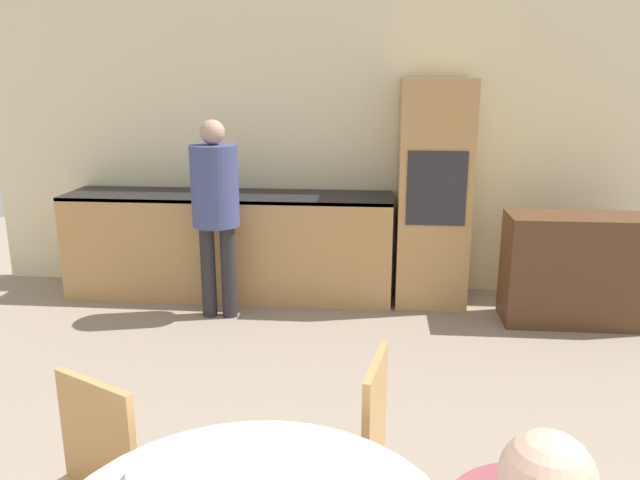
{
  "coord_description": "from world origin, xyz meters",
  "views": [
    {
      "loc": [
        0.27,
        -0.09,
        1.92
      ],
      "look_at": [
        -0.01,
        3.04,
        1.09
      ],
      "focal_mm": 35.0,
      "sensor_mm": 36.0,
      "label": 1
    }
  ],
  "objects_px": {
    "bowl_centre": "(157,475)",
    "person_standing": "(215,199)",
    "chair_far_right": "(350,448)",
    "sideboard": "(578,270)",
    "oven_unit": "(433,194)"
  },
  "relations": [
    {
      "from": "bowl_centre",
      "to": "sideboard",
      "type": "bearing_deg",
      "value": 55.62
    },
    {
      "from": "oven_unit",
      "to": "sideboard",
      "type": "distance_m",
      "value": 1.3
    },
    {
      "from": "sideboard",
      "to": "chair_far_right",
      "type": "bearing_deg",
      "value": -122.14
    },
    {
      "from": "chair_far_right",
      "to": "person_standing",
      "type": "bearing_deg",
      "value": -144.93
    },
    {
      "from": "sideboard",
      "to": "person_standing",
      "type": "relative_size",
      "value": 0.71
    },
    {
      "from": "chair_far_right",
      "to": "bowl_centre",
      "type": "height_order",
      "value": "chair_far_right"
    },
    {
      "from": "sideboard",
      "to": "chair_far_right",
      "type": "height_order",
      "value": "chair_far_right"
    },
    {
      "from": "sideboard",
      "to": "person_standing",
      "type": "distance_m",
      "value": 2.91
    },
    {
      "from": "bowl_centre",
      "to": "person_standing",
      "type": "bearing_deg",
      "value": 101.15
    },
    {
      "from": "chair_far_right",
      "to": "person_standing",
      "type": "height_order",
      "value": "person_standing"
    },
    {
      "from": "person_standing",
      "to": "bowl_centre",
      "type": "xyz_separation_m",
      "value": [
        0.62,
        -3.15,
        -0.22
      ]
    },
    {
      "from": "chair_far_right",
      "to": "person_standing",
      "type": "relative_size",
      "value": 0.55
    },
    {
      "from": "oven_unit",
      "to": "sideboard",
      "type": "xyz_separation_m",
      "value": [
        1.12,
        -0.41,
        -0.51
      ]
    },
    {
      "from": "oven_unit",
      "to": "bowl_centre",
      "type": "xyz_separation_m",
      "value": [
        -1.12,
        -3.68,
        -0.19
      ]
    },
    {
      "from": "oven_unit",
      "to": "sideboard",
      "type": "height_order",
      "value": "oven_unit"
    }
  ]
}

